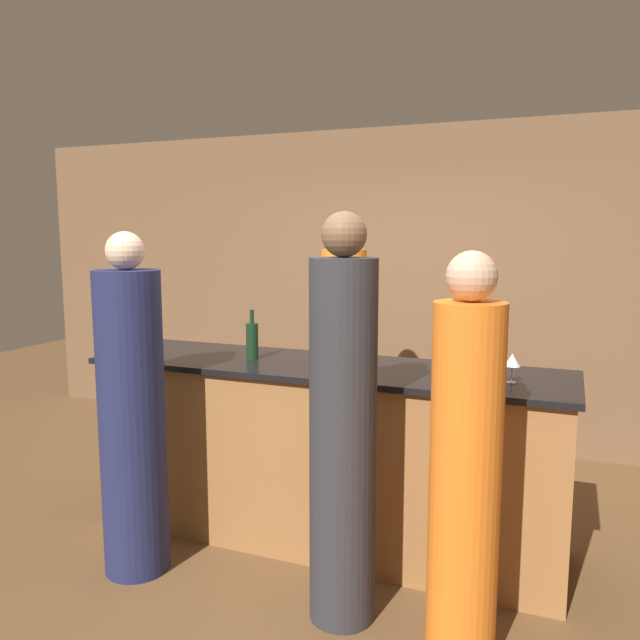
# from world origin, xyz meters

# --- Properties ---
(ground_plane) EXTENTS (14.00, 14.00, 0.00)m
(ground_plane) POSITION_xyz_m (0.00, 0.00, 0.00)
(ground_plane) COLOR brown
(back_wall) EXTENTS (8.00, 0.06, 2.80)m
(back_wall) POSITION_xyz_m (0.00, 2.08, 1.40)
(back_wall) COLOR brown
(back_wall) RESTS_ON ground_plane
(bar_counter) EXTENTS (2.87, 0.77, 1.09)m
(bar_counter) POSITION_xyz_m (0.00, 0.00, 0.55)
(bar_counter) COLOR #996638
(bar_counter) RESTS_ON ground_plane
(bartender) EXTENTS (0.32, 0.32, 1.97)m
(bartender) POSITION_xyz_m (-0.16, 0.80, 0.93)
(bartender) COLOR orange
(bartender) RESTS_ON ground_plane
(guest_0) EXTENTS (0.31, 0.31, 1.80)m
(guest_0) POSITION_xyz_m (0.97, -0.80, 0.85)
(guest_0) COLOR orange
(guest_0) RESTS_ON ground_plane
(guest_1) EXTENTS (0.36, 0.36, 1.88)m
(guest_1) POSITION_xyz_m (-0.84, -0.72, 0.87)
(guest_1) COLOR #1E234C
(guest_1) RESTS_ON ground_plane
(guest_2) EXTENTS (0.32, 0.32, 1.97)m
(guest_2) POSITION_xyz_m (0.38, -0.71, 0.93)
(guest_2) COLOR #2D2D33
(guest_2) RESTS_ON ground_plane
(wine_bottle_0) EXTENTS (0.08, 0.08, 0.31)m
(wine_bottle_0) POSITION_xyz_m (-0.47, -0.02, 1.21)
(wine_bottle_0) COLOR black
(wine_bottle_0) RESTS_ON bar_counter
(wine_glass_0) EXTENTS (0.08, 0.08, 0.15)m
(wine_glass_0) POSITION_xyz_m (-1.27, -0.32, 1.21)
(wine_glass_0) COLOR silver
(wine_glass_0) RESTS_ON bar_counter
(wine_glass_1) EXTENTS (0.06, 0.06, 0.16)m
(wine_glass_1) POSITION_xyz_m (0.17, -0.13, 1.21)
(wine_glass_1) COLOR silver
(wine_glass_1) RESTS_ON bar_counter
(wine_glass_2) EXTENTS (0.08, 0.08, 0.16)m
(wine_glass_2) POSITION_xyz_m (1.08, -0.07, 1.21)
(wine_glass_2) COLOR silver
(wine_glass_2) RESTS_ON bar_counter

